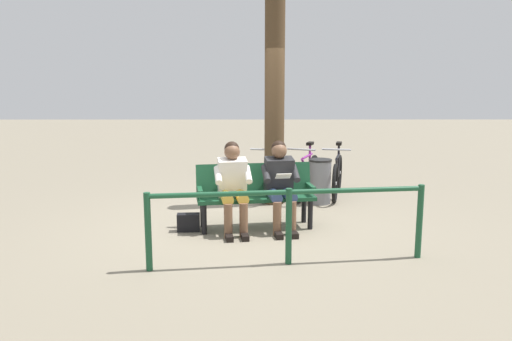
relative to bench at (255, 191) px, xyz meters
The scene contains 11 objects.
ground_plane 0.52m from the bench, ahead, with size 40.00×40.00×0.00m, color gray.
bench is the anchor object (origin of this frame).
person_reading 0.39m from the bench, 161.73° to the left, with size 0.53×0.81×1.20m.
person_companion 0.40m from the bench, 36.01° to the left, with size 0.53×0.81×1.20m.
handbag 1.00m from the bench, 14.15° to the left, with size 0.30×0.14×0.24m, color black.
tree_trunk 1.80m from the bench, 102.94° to the right, with size 0.32×0.32×3.29m, color #4C3823.
litter_bin 1.72m from the bench, 128.38° to the right, with size 0.38×0.38×0.74m.
bicycle_green 2.36m from the bench, 127.65° to the right, with size 0.55×1.65×0.94m.
bicycle_purple 2.08m from the bench, 115.89° to the right, with size 0.69×1.60×0.94m.
bicycle_blue 1.91m from the bench, 97.28° to the right, with size 0.52×1.66×0.94m.
railing_fence 1.50m from the bench, 104.23° to the left, with size 3.06×0.47×0.85m.
Camera 1 is at (-0.10, 6.72, 1.98)m, focal length 35.05 mm.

